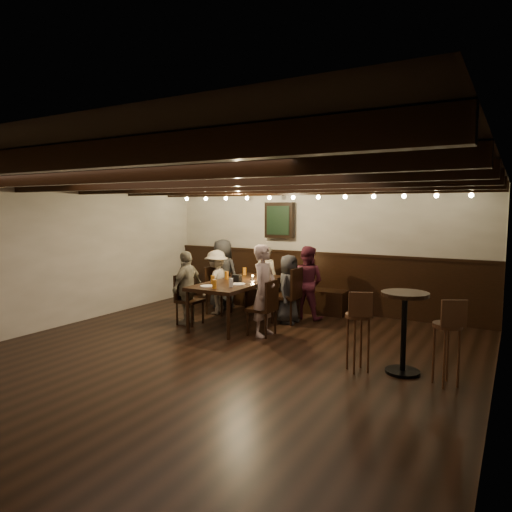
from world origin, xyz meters
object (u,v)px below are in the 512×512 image
Objects in this scene: chair_left_far at (189,309)px; high_top_table at (404,320)px; person_left_near at (216,282)px; person_right_near at (289,289)px; chair_right_near at (287,306)px; person_right_far at (264,290)px; bar_stool_left at (358,341)px; person_left_far at (187,287)px; person_bench_left at (223,274)px; person_bench_right at (307,282)px; chair_left_near at (218,299)px; person_bench_centre at (266,279)px; chair_right_far at (263,318)px; bar_stool_right at (446,353)px; dining_table at (238,285)px.

high_top_table is (3.72, -0.58, 0.39)m from chair_left_far.
person_left_near is 1.50m from person_right_near.
chair_right_near is 0.68× the size of person_right_far.
chair_right_near is 0.96× the size of bar_stool_left.
person_left_near is at bearing 180.00° from person_left_far.
person_bench_left is 1.05× the size of person_bench_right.
chair_left_near is 0.69× the size of person_bench_centre.
person_right_far is (0.03, 0.00, 0.45)m from chair_right_far.
person_bench_centre is at bearing 51.34° from person_right_near.
person_left_far is at bearing -1.99° from chair_left_near.
high_top_table is 0.99× the size of bar_stool_right.
chair_right_far is (1.45, -0.87, -0.00)m from chair_left_near.
person_bench_left is at bearing -172.32° from chair_left_far.
chair_right_near reaches higher than chair_right_far.
chair_right_far is 0.45m from person_right_far.
chair_left_far is 3.79m from high_top_table.
person_right_near is (0.76, -0.59, -0.04)m from person_bench_centre.
person_left_near reaches higher than dining_table.
chair_right_far is 0.87× the size of bar_stool_right.
chair_left_far is 1.54m from person_right_far.
person_bench_right is (0.17, 0.45, 0.36)m from chair_right_near.
person_left_far is (-1.47, -0.03, 0.37)m from chair_right_far.
dining_table is 1.97× the size of bar_stool_right.
chair_left_near is 1.72m from person_bench_right.
person_left_near reaches higher than high_top_table.
chair_right_near is 0.81× the size of person_right_near.
high_top_table is (2.30, -1.51, 0.36)m from chair_right_near.
high_top_table is at bearing 80.04° from person_left_far.
person_left_far reaches higher than bar_stool_right.
person_bench_centre is (-0.02, 1.05, -0.04)m from dining_table.
bar_stool_left reaches higher than high_top_table.
person_left_far reaches higher than high_top_table.
dining_table is 0.94m from chair_left_near.
chair_left_near is at bearing 178.01° from person_left_far.
dining_table is at bearing 120.96° from person_right_near.
person_bench_centre is (0.90, 0.17, -0.05)m from person_bench_left.
person_left_near is at bearing 127.93° from bar_stool_right.
person_bench_left is 1.09× the size of person_left_far.
person_bench_left is (-1.64, 1.32, 0.42)m from chair_right_far.
dining_table is at bearing 160.84° from high_top_table.
bar_stool_left is at bearing -134.68° from chair_right_near.
person_bench_right is at bearing 45.00° from dining_table.
dining_table is at bearing 121.99° from chair_right_near.
chair_left_far is (0.02, -0.90, -0.01)m from chair_left_near.
person_bench_right is 1.11× the size of person_right_near.
chair_left_far is at bearing 64.42° from person_bench_centre.
person_left_near is (-1.49, 0.87, 0.34)m from chair_right_far.
high_top_table is at bearing -124.41° from chair_right_near.
chair_left_near reaches higher than chair_left_far.
chair_left_near reaches higher than chair_right_far.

